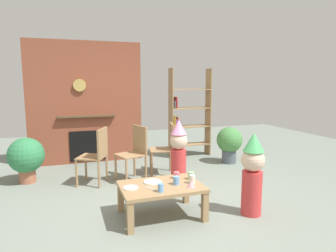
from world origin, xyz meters
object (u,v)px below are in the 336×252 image
at_px(paper_cup_near_left, 177,175).
at_px(paper_cup_far_left, 192,179).
at_px(paper_plate_front, 153,182).
at_px(coffee_table, 161,190).
at_px(bookshelf, 187,117).
at_px(dining_chair_left, 97,153).
at_px(child_in_pink, 179,150).
at_px(paper_plate_rear, 131,188).
at_px(potted_plant_tall, 229,142).
at_px(paper_cup_near_right, 161,188).
at_px(paper_cup_center, 176,180).
at_px(birthday_cake_slice, 191,184).
at_px(paper_cup_far_right, 191,176).
at_px(potted_plant_short, 26,157).
at_px(child_with_cone_hat, 252,172).
at_px(dining_chair_middle, 135,150).
at_px(dining_chair_right, 167,146).

height_order(paper_cup_near_left, paper_cup_far_left, paper_cup_far_left).
bearing_deg(paper_plate_front, coffee_table, -60.54).
height_order(bookshelf, dining_chair_left, bookshelf).
xyz_separation_m(bookshelf, child_in_pink, (-0.81, -1.60, -0.33)).
height_order(paper_plate_rear, dining_chair_left, dining_chair_left).
relative_size(dining_chair_left, potted_plant_tall, 1.25).
xyz_separation_m(paper_cup_near_right, paper_plate_front, (0.00, 0.34, -0.04)).
bearing_deg(paper_plate_front, potted_plant_tall, 39.68).
distance_m(bookshelf, paper_cup_near_left, 2.80).
bearing_deg(paper_cup_far_left, paper_cup_near_right, -162.06).
xyz_separation_m(coffee_table, paper_cup_center, (0.18, -0.04, 0.11)).
height_order(birthday_cake_slice, potted_plant_tall, potted_plant_tall).
bearing_deg(dining_chair_left, paper_cup_far_right, 153.77).
height_order(paper_cup_center, paper_cup_far_right, paper_cup_center).
distance_m(paper_cup_near_left, paper_plate_rear, 0.65).
xyz_separation_m(paper_plate_rear, birthday_cake_slice, (0.68, -0.19, 0.03)).
relative_size(paper_cup_near_right, potted_plant_short, 0.13).
xyz_separation_m(child_with_cone_hat, dining_chair_left, (-1.67, 1.73, -0.03)).
bearing_deg(paper_cup_center, child_in_pink, 67.78).
bearing_deg(dining_chair_middle, paper_cup_far_right, 88.81).
distance_m(paper_plate_front, potted_plant_short, 2.38).
distance_m(bookshelf, birthday_cake_slice, 3.10).
relative_size(paper_cup_far_right, potted_plant_tall, 0.13).
relative_size(dining_chair_left, dining_chair_middle, 1.00).
relative_size(paper_cup_near_right, child_with_cone_hat, 0.09).
bearing_deg(potted_plant_tall, potted_plant_short, 179.81).
bearing_deg(bookshelf, dining_chair_left, -148.74).
height_order(dining_chair_left, dining_chair_middle, same).
distance_m(paper_cup_far_right, paper_plate_rear, 0.79).
distance_m(paper_cup_near_left, birthday_cake_slice, 0.35).
height_order(coffee_table, paper_plate_front, paper_plate_front).
xyz_separation_m(paper_cup_center, paper_plate_rear, (-0.54, 0.05, -0.04)).
height_order(dining_chair_left, potted_plant_tall, dining_chair_left).
bearing_deg(coffee_table, birthday_cake_slice, -29.90).
height_order(paper_cup_far_right, dining_chair_left, dining_chair_left).
xyz_separation_m(paper_cup_near_left, potted_plant_tall, (1.76, 1.69, -0.01)).
bearing_deg(child_with_cone_hat, birthday_cake_slice, 6.59).
bearing_deg(coffee_table, paper_cup_far_right, 10.97).
relative_size(paper_cup_near_right, paper_plate_rear, 0.56).
bearing_deg(child_with_cone_hat, bookshelf, -81.62).
distance_m(paper_cup_near_right, paper_plate_front, 0.34).
bearing_deg(dining_chair_middle, paper_cup_center, 78.30).
distance_m(paper_plate_rear, dining_chair_right, 1.84).
xyz_separation_m(paper_cup_near_left, paper_cup_far_right, (0.16, -0.09, 0.00)).
bearing_deg(dining_chair_left, bookshelf, -122.40).
relative_size(child_with_cone_hat, potted_plant_short, 1.39).
distance_m(paper_cup_near_right, potted_plant_tall, 2.95).
bearing_deg(paper_cup_far_right, dining_chair_right, 83.27).
bearing_deg(bookshelf, dining_chair_right, -127.63).
bearing_deg(paper_cup_near_right, paper_plate_front, 89.78).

